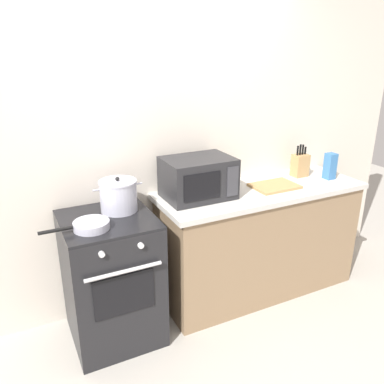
{
  "coord_description": "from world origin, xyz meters",
  "views": [
    {
      "loc": [
        -0.89,
        -1.75,
        1.97
      ],
      "look_at": [
        0.27,
        0.6,
        1.0
      ],
      "focal_mm": 36.68,
      "sensor_mm": 36.0,
      "label": 1
    }
  ],
  "objects_px": {
    "cutting_board": "(274,186)",
    "frying_pan": "(90,225)",
    "microwave": "(198,178)",
    "knife_block": "(300,165)",
    "stove": "(112,279)",
    "stock_pot": "(119,196)",
    "pasta_box": "(330,166)"
  },
  "relations": [
    {
      "from": "cutting_board",
      "to": "frying_pan",
      "type": "bearing_deg",
      "value": -175.56
    },
    {
      "from": "microwave",
      "to": "knife_block",
      "type": "xyz_separation_m",
      "value": [
        1.02,
        0.06,
        -0.05
      ]
    },
    {
      "from": "stove",
      "to": "frying_pan",
      "type": "bearing_deg",
      "value": -139.19
    },
    {
      "from": "stock_pot",
      "to": "knife_block",
      "type": "height_order",
      "value": "knife_block"
    },
    {
      "from": "cutting_board",
      "to": "microwave",
      "type": "bearing_deg",
      "value": 173.12
    },
    {
      "from": "stock_pot",
      "to": "pasta_box",
      "type": "height_order",
      "value": "stock_pot"
    },
    {
      "from": "pasta_box",
      "to": "cutting_board",
      "type": "bearing_deg",
      "value": 176.85
    },
    {
      "from": "knife_block",
      "to": "microwave",
      "type": "bearing_deg",
      "value": -176.52
    },
    {
      "from": "knife_block",
      "to": "frying_pan",
      "type": "bearing_deg",
      "value": -172.17
    },
    {
      "from": "stove",
      "to": "frying_pan",
      "type": "xyz_separation_m",
      "value": [
        -0.13,
        -0.11,
        0.48
      ]
    },
    {
      "from": "pasta_box",
      "to": "microwave",
      "type": "bearing_deg",
      "value": 174.82
    },
    {
      "from": "microwave",
      "to": "pasta_box",
      "type": "height_order",
      "value": "microwave"
    },
    {
      "from": "knife_block",
      "to": "stove",
      "type": "bearing_deg",
      "value": -175.33
    },
    {
      "from": "knife_block",
      "to": "pasta_box",
      "type": "bearing_deg",
      "value": -44.23
    },
    {
      "from": "stove",
      "to": "cutting_board",
      "type": "height_order",
      "value": "cutting_board"
    },
    {
      "from": "stock_pot",
      "to": "pasta_box",
      "type": "bearing_deg",
      "value": -3.85
    },
    {
      "from": "stock_pot",
      "to": "stove",
      "type": "bearing_deg",
      "value": -140.74
    },
    {
      "from": "cutting_board",
      "to": "stock_pot",
      "type": "bearing_deg",
      "value": 175.84
    },
    {
      "from": "microwave",
      "to": "pasta_box",
      "type": "xyz_separation_m",
      "value": [
        1.19,
        -0.11,
        -0.04
      ]
    },
    {
      "from": "frying_pan",
      "to": "cutting_board",
      "type": "xyz_separation_m",
      "value": [
        1.49,
        0.12,
        -0.02
      ]
    },
    {
      "from": "cutting_board",
      "to": "pasta_box",
      "type": "height_order",
      "value": "pasta_box"
    },
    {
      "from": "microwave",
      "to": "stock_pot",
      "type": "bearing_deg",
      "value": 178.8
    },
    {
      "from": "microwave",
      "to": "knife_block",
      "type": "height_order",
      "value": "microwave"
    },
    {
      "from": "pasta_box",
      "to": "stock_pot",
      "type": "bearing_deg",
      "value": 176.15
    },
    {
      "from": "stock_pot",
      "to": "knife_block",
      "type": "relative_size",
      "value": 1.21
    },
    {
      "from": "stove",
      "to": "stock_pot",
      "type": "bearing_deg",
      "value": 39.26
    },
    {
      "from": "stove",
      "to": "cutting_board",
      "type": "relative_size",
      "value": 2.56
    },
    {
      "from": "stock_pot",
      "to": "cutting_board",
      "type": "height_order",
      "value": "stock_pot"
    },
    {
      "from": "knife_block",
      "to": "pasta_box",
      "type": "height_order",
      "value": "knife_block"
    },
    {
      "from": "frying_pan",
      "to": "pasta_box",
      "type": "bearing_deg",
      "value": 2.41
    },
    {
      "from": "stock_pot",
      "to": "frying_pan",
      "type": "xyz_separation_m",
      "value": [
        -0.24,
        -0.21,
        -0.08
      ]
    },
    {
      "from": "stock_pot",
      "to": "microwave",
      "type": "xyz_separation_m",
      "value": [
        0.6,
        -0.01,
        0.04
      ]
    }
  ]
}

